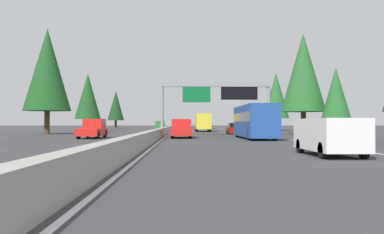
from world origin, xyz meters
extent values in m
plane|color=#38383A|center=(60.00, 0.00, 0.00)|extent=(320.00, 320.00, 0.00)
cube|color=#9E9B93|center=(80.00, 0.30, 0.45)|extent=(180.00, 0.56, 0.90)
cube|color=silver|center=(70.00, -11.52, 0.01)|extent=(160.00, 0.16, 0.01)
cube|color=silver|center=(70.00, -0.25, 0.01)|extent=(160.00, 0.16, 0.01)
cylinder|color=gray|center=(46.09, 0.30, 2.82)|extent=(0.36, 0.36, 5.63)
cylinder|color=gray|center=(46.09, -12.02, 2.82)|extent=(0.36, 0.36, 5.63)
cube|color=gray|center=(46.09, -5.86, 5.88)|extent=(0.50, 12.32, 0.50)
cube|color=#0C602D|center=(45.94, -3.64, 4.78)|extent=(0.12, 3.20, 1.90)
cube|color=black|center=(45.94, -8.57, 4.88)|extent=(0.16, 4.20, 1.50)
cube|color=white|center=(16.63, -8.77, 0.97)|extent=(5.00, 1.95, 1.44)
cube|color=#2D3847|center=(14.33, -8.77, 1.22)|extent=(0.08, 1.48, 0.56)
cylinder|color=black|center=(18.33, -7.91, 0.35)|extent=(0.70, 0.24, 0.70)
cylinder|color=black|center=(18.33, -9.62, 0.35)|extent=(0.70, 0.24, 0.70)
cylinder|color=black|center=(14.93, -7.91, 0.35)|extent=(0.70, 0.24, 0.70)
cylinder|color=black|center=(14.93, -9.62, 0.35)|extent=(0.70, 0.24, 0.70)
cube|color=red|center=(39.17, -1.93, 0.61)|extent=(5.60, 2.00, 0.70)
cube|color=red|center=(40.18, -1.93, 1.41)|extent=(2.24, 1.84, 0.90)
cube|color=#2D3847|center=(40.18, -1.93, 1.50)|extent=(2.02, 1.92, 0.41)
cylinder|color=black|center=(41.02, -1.07, 0.40)|extent=(0.80, 0.28, 0.80)
cylinder|color=black|center=(41.02, -2.79, 0.40)|extent=(0.80, 0.28, 0.80)
cylinder|color=black|center=(37.32, -1.07, 0.40)|extent=(0.80, 0.28, 0.80)
cylinder|color=black|center=(37.32, -2.79, 0.40)|extent=(0.80, 0.28, 0.80)
cube|color=gold|center=(66.67, -5.41, 1.70)|extent=(6.12, 2.40, 2.50)
cube|color=#AD931E|center=(70.92, -5.41, 1.40)|extent=(2.38, 2.30, 1.90)
cylinder|color=black|center=(70.75, -4.35, 0.45)|extent=(0.90, 0.28, 0.90)
cylinder|color=black|center=(70.75, -6.47, 0.45)|extent=(0.90, 0.28, 0.90)
cylinder|color=black|center=(64.97, -4.35, 0.45)|extent=(0.90, 0.28, 0.90)
cylinder|color=black|center=(64.97, -6.47, 0.45)|extent=(0.90, 0.28, 0.90)
cube|color=maroon|center=(108.27, -8.85, 0.53)|extent=(4.40, 1.80, 0.76)
cube|color=#2D3847|center=(108.05, -8.85, 1.19)|extent=(2.46, 1.51, 0.56)
cylinder|color=black|center=(109.68, -8.06, 0.32)|extent=(0.64, 0.22, 0.64)
cylinder|color=black|center=(109.68, -9.64, 0.32)|extent=(0.64, 0.22, 0.64)
cylinder|color=black|center=(106.86, -8.06, 0.32)|extent=(0.64, 0.22, 0.64)
cylinder|color=black|center=(106.86, -9.64, 0.32)|extent=(0.64, 0.22, 0.64)
cube|color=maroon|center=(52.55, -8.81, 0.53)|extent=(4.40, 1.80, 0.76)
cube|color=#2D3847|center=(52.33, -8.81, 1.19)|extent=(2.46, 1.51, 0.56)
cylinder|color=black|center=(53.96, -8.02, 0.32)|extent=(0.64, 0.22, 0.64)
cylinder|color=black|center=(53.96, -9.60, 0.32)|extent=(0.64, 0.22, 0.64)
cylinder|color=black|center=(51.14, -8.02, 0.32)|extent=(0.64, 0.22, 0.64)
cylinder|color=black|center=(51.14, -9.60, 0.32)|extent=(0.64, 0.22, 0.64)
cube|color=red|center=(108.52, -1.82, 0.53)|extent=(4.40, 1.80, 0.76)
cube|color=#2D3847|center=(108.30, -1.82, 1.19)|extent=(2.46, 1.51, 0.56)
cylinder|color=black|center=(109.93, -1.03, 0.32)|extent=(0.64, 0.22, 0.64)
cylinder|color=black|center=(109.93, -2.61, 0.32)|extent=(0.64, 0.22, 0.64)
cylinder|color=black|center=(107.12, -1.03, 0.32)|extent=(0.64, 0.22, 0.64)
cylinder|color=black|center=(107.12, -2.61, 0.32)|extent=(0.64, 0.22, 0.64)
cube|color=#1E4793|center=(37.32, -8.81, 1.65)|extent=(11.50, 2.50, 2.90)
cube|color=#2D3847|center=(37.32, -8.81, 2.01)|extent=(11.04, 2.55, 0.84)
cylinder|color=black|center=(41.34, -7.71, 0.50)|extent=(1.00, 0.30, 1.00)
cylinder|color=black|center=(41.34, -9.91, 0.50)|extent=(1.00, 0.30, 1.00)
cylinder|color=black|center=(33.29, -7.71, 0.50)|extent=(1.00, 0.30, 1.00)
cylinder|color=black|center=(33.29, -9.91, 0.50)|extent=(1.00, 0.30, 1.00)
cube|color=red|center=(38.39, 6.63, 0.61)|extent=(5.60, 2.00, 0.70)
cube|color=red|center=(39.40, 6.63, 1.41)|extent=(2.24, 1.84, 0.90)
cube|color=#2D3847|center=(39.40, 6.63, 1.50)|extent=(2.02, 1.92, 0.41)
cylinder|color=black|center=(40.24, 7.49, 0.40)|extent=(0.80, 0.28, 0.80)
cylinder|color=black|center=(40.24, 5.77, 0.40)|extent=(0.80, 0.28, 0.80)
cylinder|color=black|center=(36.54, 7.49, 0.40)|extent=(0.80, 0.28, 0.80)
cylinder|color=black|center=(36.54, 5.77, 0.40)|extent=(0.80, 0.28, 0.80)
cube|color=#2D6B38|center=(87.32, 2.80, 0.61)|extent=(5.60, 2.00, 0.70)
cube|color=#2D6B38|center=(88.33, 2.80, 1.41)|extent=(2.24, 1.84, 0.90)
cube|color=#2D3847|center=(88.33, 2.80, 1.50)|extent=(2.02, 1.92, 0.41)
cylinder|color=black|center=(89.17, 3.66, 0.40)|extent=(0.80, 0.28, 0.80)
cylinder|color=black|center=(89.17, 1.94, 0.40)|extent=(0.80, 0.28, 0.80)
cylinder|color=black|center=(85.47, 3.66, 0.40)|extent=(0.80, 0.28, 0.80)
cylinder|color=black|center=(85.47, 1.94, 0.40)|extent=(0.80, 0.28, 0.80)
cylinder|color=#4C3823|center=(49.49, -21.06, 0.92)|extent=(0.56, 0.56, 1.84)
cone|color=#236028|center=(49.49, -21.06, 5.09)|extent=(3.67, 3.67, 6.51)
cylinder|color=#4C3823|center=(53.59, -18.17, 1.48)|extent=(0.68, 0.68, 2.96)
cone|color=#236028|center=(53.59, -18.17, 8.20)|extent=(5.92, 5.92, 10.49)
cylinder|color=#4C3823|center=(74.38, -19.11, 1.17)|extent=(0.61, 0.61, 2.33)
cone|color=#236028|center=(74.38, -19.11, 6.47)|extent=(4.67, 4.67, 8.27)
cylinder|color=#4C3823|center=(53.15, 15.68, 1.52)|extent=(0.69, 0.69, 3.05)
cone|color=#194C1E|center=(53.15, 15.68, 8.45)|extent=(6.10, 6.10, 10.81)
cylinder|color=#4C3823|center=(67.49, 13.60, 1.06)|extent=(0.59, 0.59, 2.12)
cone|color=#194C1E|center=(67.49, 13.60, 5.87)|extent=(4.23, 4.23, 7.50)
cylinder|color=#4C3823|center=(105.94, 15.09, 1.05)|extent=(0.59, 0.59, 2.11)
cone|color=#143D19|center=(105.94, 15.09, 5.84)|extent=(4.21, 4.21, 7.47)
camera|label=1|loc=(-2.52, -2.10, 1.50)|focal=39.63mm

